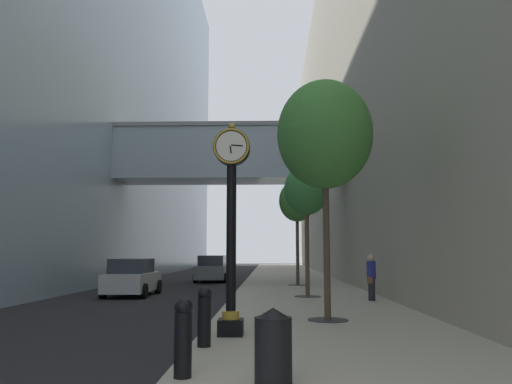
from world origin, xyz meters
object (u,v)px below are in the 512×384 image
(bollard_second, at_px, (204,315))
(trash_bin, at_px, (273,345))
(car_grey_near, at_px, (213,269))
(car_silver_mid, at_px, (132,278))
(street_tree_mid_far, at_px, (297,202))
(pedestrian_walking, at_px, (371,276))
(bollard_nearest, at_px, (183,335))
(street_tree_near, at_px, (325,135))
(street_clock, at_px, (231,216))
(street_tree_mid_near, at_px, (306,191))

(bollard_second, distance_m, trash_bin, 3.07)
(car_grey_near, bearing_deg, car_silver_mid, -102.34)
(street_tree_mid_far, xyz_separation_m, car_grey_near, (-5.36, 5.55, -3.95))
(trash_bin, height_order, pedestrian_walking, pedestrian_walking)
(bollard_nearest, height_order, car_silver_mid, car_silver_mid)
(trash_bin, bearing_deg, street_tree_near, 77.14)
(street_tree_mid_far, relative_size, car_grey_near, 1.28)
(street_tree_near, bearing_deg, car_silver_mid, 131.29)
(trash_bin, xyz_separation_m, pedestrian_walking, (3.80, 12.08, 0.38))
(bollard_nearest, distance_m, trash_bin, 1.38)
(street_tree_near, distance_m, street_tree_mid_far, 14.28)
(street_tree_mid_far, bearing_deg, bollard_second, -98.88)
(car_silver_mid, bearing_deg, street_tree_mid_far, 35.03)
(bollard_nearest, bearing_deg, street_tree_near, 65.51)
(street_clock, height_order, street_tree_mid_far, street_tree_mid_far)
(street_tree_mid_near, relative_size, trash_bin, 5.25)
(street_tree_near, distance_m, car_silver_mid, 12.56)
(street_clock, relative_size, car_silver_mid, 1.19)
(street_tree_mid_near, xyz_separation_m, street_tree_mid_far, (0.00, 7.14, 0.27))
(street_clock, bearing_deg, bollard_nearest, -96.34)
(bollard_second, xyz_separation_m, car_silver_mid, (-4.93, 12.67, 0.06))
(bollard_second, relative_size, street_tree_mid_near, 0.21)
(bollard_nearest, bearing_deg, street_tree_mid_far, 82.13)
(street_clock, xyz_separation_m, bollard_nearest, (-0.41, -3.71, -2.03))
(street_tree_mid_far, relative_size, trash_bin, 5.59)
(street_tree_near, height_order, car_grey_near, street_tree_near)
(bollard_second, distance_m, pedestrian_walking, 10.62)
(street_clock, height_order, bollard_nearest, street_clock)
(street_clock, bearing_deg, bollard_second, -107.24)
(street_clock, bearing_deg, car_grey_near, 97.49)
(car_grey_near, bearing_deg, bollard_nearest, -84.46)
(bollard_nearest, xyz_separation_m, street_tree_mid_far, (2.83, 20.49, 4.05))
(pedestrian_walking, height_order, car_silver_mid, pedestrian_walking)
(trash_bin, bearing_deg, street_tree_mid_far, 85.87)
(street_tree_mid_near, bearing_deg, car_grey_near, 112.89)
(street_clock, xyz_separation_m, pedestrian_walking, (4.71, 7.98, -1.71))
(street_tree_mid_far, xyz_separation_m, pedestrian_walking, (2.29, -8.81, -3.74))
(bollard_nearest, xyz_separation_m, street_tree_mid_near, (2.83, 13.35, 3.78))
(bollard_nearest, relative_size, trash_bin, 1.09)
(car_silver_mid, bearing_deg, bollard_second, -68.74)
(bollard_second, height_order, car_grey_near, car_grey_near)
(bollard_nearest, bearing_deg, trash_bin, -16.60)
(trash_bin, height_order, car_grey_near, car_grey_near)
(street_tree_near, relative_size, car_silver_mid, 1.65)
(trash_bin, xyz_separation_m, car_grey_near, (-3.85, 26.43, 0.16))
(bollard_second, xyz_separation_m, street_tree_mid_far, (2.83, 18.11, 4.05))
(bollard_nearest, relative_size, car_silver_mid, 0.28)
(street_tree_mid_near, relative_size, street_tree_mid_far, 0.94)
(bollard_second, xyz_separation_m, pedestrian_walking, (5.12, 9.30, 0.31))
(street_tree_mid_near, bearing_deg, street_tree_near, -90.00)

